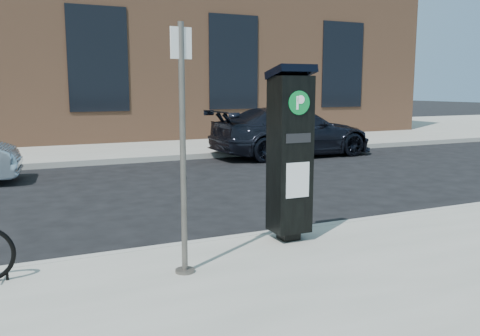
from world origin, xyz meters
TOP-DOWN VIEW (x-y plane):
  - ground at (0.00, 0.00)m, footprint 120.00×120.00m
  - sidewalk_far at (0.00, 14.00)m, footprint 60.00×12.00m
  - curb_near at (0.00, -0.02)m, footprint 60.00×0.12m
  - curb_far at (0.00, 8.02)m, footprint 60.00×0.12m
  - building at (-0.00, 17.00)m, footprint 28.00×10.05m
  - parking_kiosk at (0.13, -0.42)m, footprint 0.50×0.45m
  - sign_pole at (-1.44, -0.97)m, footprint 0.22×0.20m
  - car_dark at (4.85, 7.40)m, footprint 5.11×2.17m

SIDE VIEW (x-z plane):
  - ground at x=0.00m, z-range 0.00..0.00m
  - sidewalk_far at x=0.00m, z-range 0.00..0.15m
  - curb_near at x=0.00m, z-range -0.01..0.15m
  - curb_far at x=0.00m, z-range -0.01..0.15m
  - car_dark at x=4.85m, z-range 0.00..1.47m
  - parking_kiosk at x=0.13m, z-range 0.18..2.35m
  - sign_pole at x=-1.44m, z-range 0.14..2.66m
  - building at x=0.00m, z-range 0.02..8.27m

